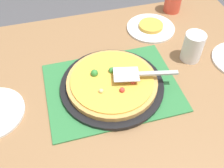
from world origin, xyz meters
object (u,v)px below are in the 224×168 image
object	(u,v)px
pizza_pan	(112,85)
served_slice_left	(151,26)
cup_far	(173,0)
pizza_server	(140,74)
pizza	(112,82)
plate_near_left	(151,28)
cup_near	(193,47)

from	to	relation	value
pizza_pan	served_slice_left	bearing A→B (deg)	48.09
served_slice_left	pizza_pan	bearing A→B (deg)	-131.91
cup_far	pizza_pan	bearing A→B (deg)	-135.66
pizza_pan	pizza_server	size ratio (longest dim) A/B	1.62
pizza	served_slice_left	xyz separation A→B (m)	(0.27, 0.30, -0.02)
plate_near_left	cup_near	size ratio (longest dim) A/B	1.83
pizza_pan	pizza_server	distance (m)	0.11
plate_near_left	cup_near	distance (m)	0.25
plate_near_left	served_slice_left	bearing A→B (deg)	0.00
pizza	cup_far	xyz separation A→B (m)	(0.42, 0.41, 0.03)
pizza	served_slice_left	bearing A→B (deg)	48.05
pizza	pizza_pan	bearing A→B (deg)	-74.47
cup_far	plate_near_left	bearing A→B (deg)	-143.46
plate_near_left	served_slice_left	size ratio (longest dim) A/B	2.00
served_slice_left	cup_far	world-z (taller)	cup_far
pizza_pan	plate_near_left	world-z (taller)	pizza_pan
pizza_pan	cup_near	size ratio (longest dim) A/B	3.17
served_slice_left	pizza_server	size ratio (longest dim) A/B	0.47
pizza	cup_far	size ratio (longest dim) A/B	2.75
pizza	pizza_server	size ratio (longest dim) A/B	1.41
cup_near	pizza_server	world-z (taller)	cup_near
cup_near	cup_far	xyz separation A→B (m)	(0.07, 0.34, 0.00)
pizza	cup_near	world-z (taller)	cup_near
pizza	cup_near	size ratio (longest dim) A/B	2.75
cup_near	pizza_server	size ratio (longest dim) A/B	0.51
served_slice_left	cup_near	distance (m)	0.25
plate_near_left	cup_near	world-z (taller)	cup_near
served_slice_left	cup_near	size ratio (longest dim) A/B	0.92
cup_near	plate_near_left	bearing A→B (deg)	109.93
pizza	served_slice_left	distance (m)	0.40
served_slice_left	cup_near	bearing A→B (deg)	-70.07
cup_far	cup_near	bearing A→B (deg)	-101.87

